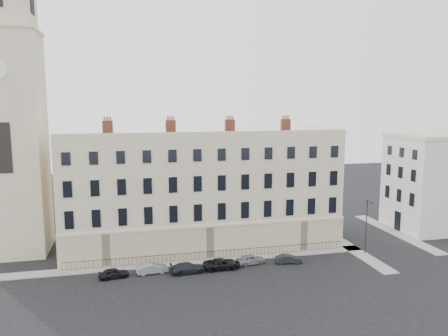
{
  "coord_description": "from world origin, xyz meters",
  "views": [
    {
      "loc": [
        -16.17,
        -45.49,
        19.21
      ],
      "look_at": [
        -3.27,
        10.0,
        10.71
      ],
      "focal_mm": 35.0,
      "sensor_mm": 36.0,
      "label": 1
    }
  ],
  "objects_px": {
    "car_a": "(114,273)",
    "car_d": "(222,264)",
    "streetlamp": "(367,224)",
    "car_b": "(152,268)",
    "car_e": "(251,259)",
    "car_f": "(289,259)",
    "car_c": "(188,268)"
  },
  "relations": [
    {
      "from": "car_f",
      "to": "car_e",
      "type": "bearing_deg",
      "value": 90.2
    },
    {
      "from": "car_f",
      "to": "streetlamp",
      "type": "relative_size",
      "value": 0.45
    },
    {
      "from": "car_e",
      "to": "streetlamp",
      "type": "relative_size",
      "value": 0.5
    },
    {
      "from": "car_a",
      "to": "car_f",
      "type": "xyz_separation_m",
      "value": [
        20.56,
        -0.09,
        -0.03
      ]
    },
    {
      "from": "car_c",
      "to": "car_e",
      "type": "bearing_deg",
      "value": -86.62
    },
    {
      "from": "car_f",
      "to": "streetlamp",
      "type": "xyz_separation_m",
      "value": [
        10.74,
        0.73,
        3.42
      ]
    },
    {
      "from": "car_d",
      "to": "car_f",
      "type": "bearing_deg",
      "value": -92.01
    },
    {
      "from": "car_c",
      "to": "car_e",
      "type": "height_order",
      "value": "car_e"
    },
    {
      "from": "car_a",
      "to": "car_c",
      "type": "height_order",
      "value": "car_c"
    },
    {
      "from": "car_a",
      "to": "streetlamp",
      "type": "distance_m",
      "value": 31.49
    },
    {
      "from": "car_c",
      "to": "streetlamp",
      "type": "height_order",
      "value": "streetlamp"
    },
    {
      "from": "car_b",
      "to": "car_f",
      "type": "distance_m",
      "value": 16.33
    },
    {
      "from": "car_d",
      "to": "streetlamp",
      "type": "xyz_separation_m",
      "value": [
        19.03,
        0.69,
        3.35
      ]
    },
    {
      "from": "car_a",
      "to": "car_f",
      "type": "distance_m",
      "value": 20.56
    },
    {
      "from": "car_b",
      "to": "car_f",
      "type": "bearing_deg",
      "value": -98.14
    },
    {
      "from": "car_e",
      "to": "car_f",
      "type": "xyz_separation_m",
      "value": [
        4.6,
        -0.66,
        -0.08
      ]
    },
    {
      "from": "car_b",
      "to": "car_f",
      "type": "relative_size",
      "value": 1.11
    },
    {
      "from": "car_a",
      "to": "car_d",
      "type": "height_order",
      "value": "car_d"
    },
    {
      "from": "car_a",
      "to": "car_b",
      "type": "xyz_separation_m",
      "value": [
        4.24,
        0.43,
        0.03
      ]
    },
    {
      "from": "car_a",
      "to": "car_d",
      "type": "bearing_deg",
      "value": -100.05
    },
    {
      "from": "car_b",
      "to": "car_e",
      "type": "distance_m",
      "value": 11.73
    },
    {
      "from": "car_d",
      "to": "streetlamp",
      "type": "height_order",
      "value": "streetlamp"
    },
    {
      "from": "streetlamp",
      "to": "car_a",
      "type": "bearing_deg",
      "value": 171.42
    },
    {
      "from": "car_a",
      "to": "car_d",
      "type": "relative_size",
      "value": 0.76
    },
    {
      "from": "car_a",
      "to": "streetlamp",
      "type": "xyz_separation_m",
      "value": [
        31.31,
        0.64,
        3.39
      ]
    },
    {
      "from": "car_e",
      "to": "car_f",
      "type": "bearing_deg",
      "value": -105.98
    },
    {
      "from": "car_d",
      "to": "car_e",
      "type": "xyz_separation_m",
      "value": [
        3.69,
        0.62,
        0.01
      ]
    },
    {
      "from": "car_f",
      "to": "car_a",
      "type": "bearing_deg",
      "value": 98.13
    },
    {
      "from": "car_f",
      "to": "streetlamp",
      "type": "bearing_deg",
      "value": -77.72
    },
    {
      "from": "car_c",
      "to": "car_b",
      "type": "bearing_deg",
      "value": 74.51
    },
    {
      "from": "car_b",
      "to": "car_e",
      "type": "bearing_deg",
      "value": -95.63
    },
    {
      "from": "car_d",
      "to": "streetlamp",
      "type": "distance_m",
      "value": 19.34
    }
  ]
}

